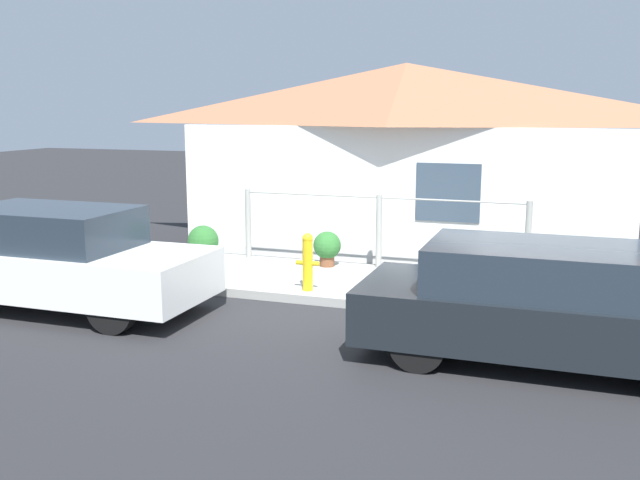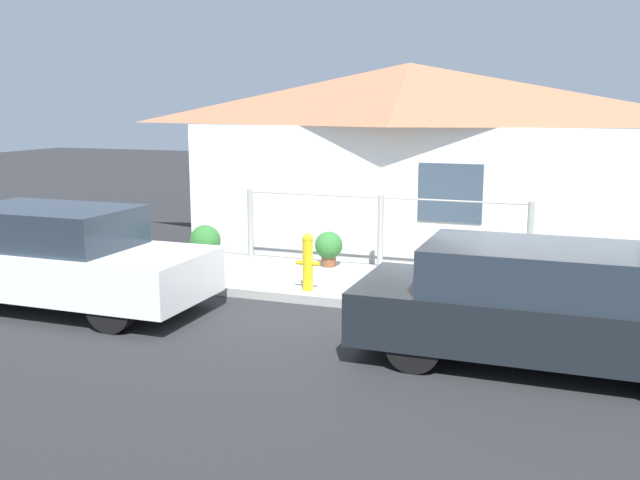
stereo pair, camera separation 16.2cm
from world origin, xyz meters
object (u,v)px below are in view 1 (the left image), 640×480
at_px(car_left, 57,259).
at_px(car_right, 542,304).
at_px(potted_plant_near_hydrant, 327,247).
at_px(potted_plant_by_fence, 203,243).
at_px(fire_hydrant, 308,261).
at_px(potted_plant_corner, 515,265).

relative_size(car_left, car_right, 1.04).
bearing_deg(potted_plant_near_hydrant, car_left, -131.78).
height_order(car_right, potted_plant_by_fence, car_right).
bearing_deg(car_right, car_left, -179.88).
distance_m(car_right, fire_hydrant, 3.71).
relative_size(car_right, fire_hydrant, 4.78).
bearing_deg(potted_plant_by_fence, car_left, -106.80).
height_order(fire_hydrant, potted_plant_corner, fire_hydrant).
height_order(car_right, potted_plant_near_hydrant, car_right).
distance_m(car_left, fire_hydrant, 3.52).
bearing_deg(fire_hydrant, car_right, -25.73).
bearing_deg(potted_plant_near_hydrant, car_right, -41.95).
bearing_deg(potted_plant_corner, potted_plant_by_fence, -177.18).
relative_size(fire_hydrant, potted_plant_by_fence, 1.29).
distance_m(car_left, car_right, 6.46).
relative_size(car_left, fire_hydrant, 4.95).
relative_size(car_right, potted_plant_by_fence, 6.14).
relative_size(car_right, potted_plant_corner, 7.11).
bearing_deg(car_right, potted_plant_corner, 99.51).
xyz_separation_m(car_right, fire_hydrant, (-3.34, 1.61, -0.08)).
bearing_deg(car_right, fire_hydrant, 154.39).
bearing_deg(potted_plant_near_hydrant, potted_plant_corner, -5.00).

